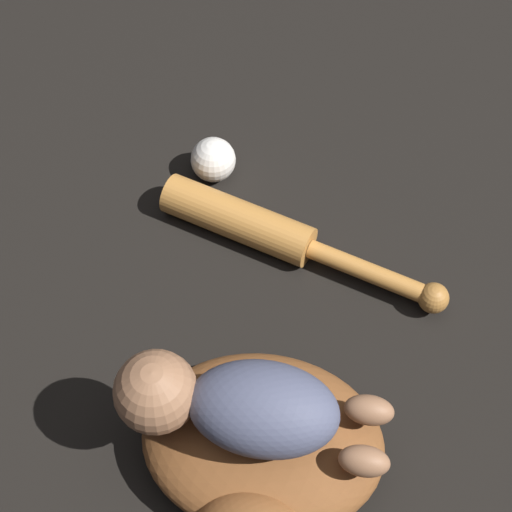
{
  "coord_description": "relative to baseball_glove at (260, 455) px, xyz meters",
  "views": [
    {
      "loc": [
        -0.13,
        0.43,
        1.07
      ],
      "look_at": [
        0.15,
        -0.19,
        0.07
      ],
      "focal_mm": 60.0,
      "sensor_mm": 36.0,
      "label": 1
    }
  ],
  "objects": [
    {
      "name": "ground_plane",
      "position": [
        -0.03,
        -0.07,
        -0.05
      ],
      "size": [
        6.0,
        6.0,
        0.0
      ],
      "primitive_type": "plane",
      "color": "black"
    },
    {
      "name": "baseball",
      "position": [
        0.27,
        -0.42,
        -0.01
      ],
      "size": [
        0.07,
        0.07,
        0.07
      ],
      "color": "white",
      "rests_on": "ground"
    },
    {
      "name": "baseball_bat",
      "position": [
        0.14,
        -0.33,
        -0.02
      ],
      "size": [
        0.46,
        0.07,
        0.06
      ],
      "color": "#C6843D",
      "rests_on": "ground"
    },
    {
      "name": "baby_figure",
      "position": [
        0.04,
        -0.01,
        0.1
      ],
      "size": [
        0.34,
        0.17,
        0.1
      ],
      "color": "#4C516B",
      "rests_on": "baseball_glove"
    },
    {
      "name": "baseball_glove",
      "position": [
        0.0,
        0.0,
        0.0
      ],
      "size": [
        0.36,
        0.34,
        0.1
      ],
      "color": "brown",
      "rests_on": "ground"
    }
  ]
}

